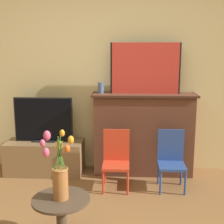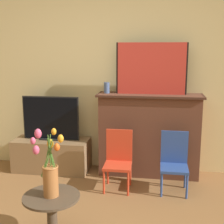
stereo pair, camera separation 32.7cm
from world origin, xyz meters
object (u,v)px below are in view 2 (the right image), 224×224
tv_monitor (51,119)px  chair_blue (174,160)px  painting (151,69)px  vase_tulips (50,172)px  chair_red (118,158)px

tv_monitor → chair_blue: (1.59, -0.38, -0.34)m
tv_monitor → chair_blue: size_ratio=1.10×
painting → chair_blue: size_ratio=1.27×
tv_monitor → vase_tulips: size_ratio=1.34×
painting → chair_blue: bearing=-56.4°
painting → chair_red: 1.16m
chair_red → chair_blue: size_ratio=1.00×
painting → tv_monitor: painting is taller
painting → chair_blue: (0.30, -0.45, -1.00)m
tv_monitor → chair_red: bearing=-23.1°
chair_blue → vase_tulips: vase_tulips is taller
chair_red → vase_tulips: 1.24m
tv_monitor → painting: bearing=2.9°
chair_red → chair_blue: (0.64, 0.03, 0.00)m
chair_red → chair_blue: bearing=2.3°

